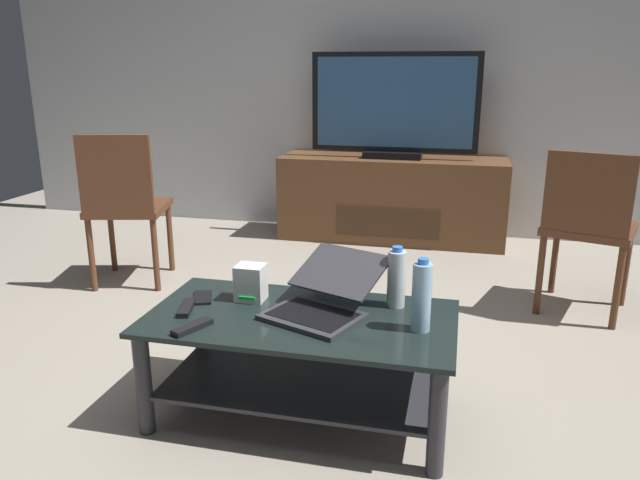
# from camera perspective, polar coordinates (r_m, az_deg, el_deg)

# --- Properties ---
(ground_plane) EXTENTS (7.68, 7.68, 0.00)m
(ground_plane) POSITION_cam_1_polar(r_m,az_deg,el_deg) (2.70, -1.71, -12.71)
(ground_plane) COLOR #9E9384
(back_wall) EXTENTS (6.40, 0.12, 2.80)m
(back_wall) POSITION_cam_1_polar(r_m,az_deg,el_deg) (4.91, 6.40, 17.17)
(back_wall) COLOR silver
(back_wall) RESTS_ON ground
(coffee_table) EXTENTS (1.14, 0.60, 0.41)m
(coffee_table) POSITION_cam_1_polar(r_m,az_deg,el_deg) (2.31, -1.82, -10.17)
(coffee_table) COLOR black
(coffee_table) RESTS_ON ground
(media_cabinet) EXTENTS (1.71, 0.49, 0.64)m
(media_cabinet) POSITION_cam_1_polar(r_m,az_deg,el_deg) (4.68, 6.79, 3.89)
(media_cabinet) COLOR brown
(media_cabinet) RESTS_ON ground
(television) EXTENTS (1.24, 0.20, 0.77)m
(television) POSITION_cam_1_polar(r_m,az_deg,el_deg) (4.57, 7.05, 12.33)
(television) COLOR black
(television) RESTS_ON media_cabinet
(dining_chair) EXTENTS (0.56, 0.56, 0.90)m
(dining_chair) POSITION_cam_1_polar(r_m,az_deg,el_deg) (3.45, 24.05, 1.52)
(dining_chair) COLOR #59331E
(dining_chair) RESTS_ON ground
(side_chair) EXTENTS (0.53, 0.53, 0.94)m
(side_chair) POSITION_cam_1_polar(r_m,az_deg,el_deg) (3.78, -18.06, 3.55)
(side_chair) COLOR #59331E
(side_chair) RESTS_ON ground
(laptop) EXTENTS (0.47, 0.52, 0.19)m
(laptop) POSITION_cam_1_polar(r_m,az_deg,el_deg) (2.26, 0.39, -5.46)
(laptop) COLOR #333338
(laptop) RESTS_ON coffee_table
(router_box) EXTENTS (0.11, 0.10, 0.14)m
(router_box) POSITION_cam_1_polar(r_m,az_deg,el_deg) (2.39, -6.58, -4.04)
(router_box) COLOR white
(router_box) RESTS_ON coffee_table
(water_bottle_near) EXTENTS (0.07, 0.07, 0.24)m
(water_bottle_near) POSITION_cam_1_polar(r_m,az_deg,el_deg) (2.32, 7.25, -3.62)
(water_bottle_near) COLOR silver
(water_bottle_near) RESTS_ON coffee_table
(water_bottle_far) EXTENTS (0.07, 0.07, 0.26)m
(water_bottle_far) POSITION_cam_1_polar(r_m,az_deg,el_deg) (2.12, 9.59, -5.31)
(water_bottle_far) COLOR #99C6E5
(water_bottle_far) RESTS_ON coffee_table
(cell_phone) EXTENTS (0.12, 0.16, 0.01)m
(cell_phone) POSITION_cam_1_polar(r_m,az_deg,el_deg) (2.46, -11.06, -5.37)
(cell_phone) COLOR black
(cell_phone) RESTS_ON coffee_table
(tv_remote) EXTENTS (0.11, 0.16, 0.02)m
(tv_remote) POSITION_cam_1_polar(r_m,az_deg,el_deg) (2.18, -12.00, -8.07)
(tv_remote) COLOR black
(tv_remote) RESTS_ON coffee_table
(soundbar_remote) EXTENTS (0.08, 0.17, 0.02)m
(soundbar_remote) POSITION_cam_1_polar(r_m,az_deg,el_deg) (2.35, -12.56, -6.29)
(soundbar_remote) COLOR black
(soundbar_remote) RESTS_ON coffee_table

